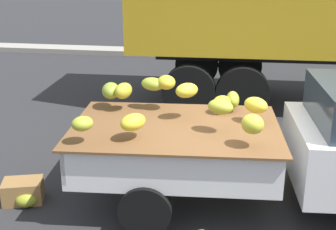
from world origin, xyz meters
TOP-DOWN VIEW (x-y plane):
  - ground at (0.00, 0.00)m, footprint 220.00×220.00m
  - curb_strip at (0.00, 9.30)m, footprint 80.00×0.80m
  - pickup_truck at (0.90, 0.17)m, footprint 4.84×2.14m
  - fallen_banana_bunch_near_tailgate at (-2.87, -0.46)m, footprint 0.36×0.33m
  - produce_crate at (-2.98, -0.34)m, footprint 0.60×0.50m

SIDE VIEW (x-z plane):
  - ground at x=0.00m, z-range 0.00..0.00m
  - curb_strip at x=0.00m, z-range 0.00..0.16m
  - fallen_banana_bunch_near_tailgate at x=-2.87m, z-range 0.00..0.20m
  - produce_crate at x=-2.98m, z-range 0.00..0.30m
  - pickup_truck at x=0.90m, z-range 0.04..1.74m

